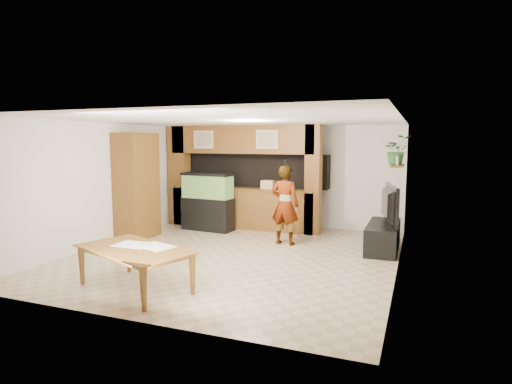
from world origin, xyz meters
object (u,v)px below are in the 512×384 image
at_px(television, 384,204).
at_px(aquarium, 208,202).
at_px(person, 285,205).
at_px(pantry_cabinet, 137,186).
at_px(dining_table, 133,269).

bearing_deg(television, aquarium, 71.56).
height_order(television, person, person).
relative_size(television, person, 0.81).
xyz_separation_m(pantry_cabinet, person, (3.33, 0.62, -0.34)).
relative_size(pantry_cabinet, television, 1.73).
height_order(person, dining_table, person).
height_order(pantry_cabinet, television, pantry_cabinet).
distance_m(person, dining_table, 3.81).
xyz_separation_m(person, dining_table, (-1.25, -3.56, -0.54)).
distance_m(television, dining_table, 5.06).
bearing_deg(dining_table, aquarium, 122.60).
xyz_separation_m(pantry_cabinet, dining_table, (2.08, -2.93, -0.88)).
bearing_deg(television, person, 85.04).
relative_size(aquarium, television, 1.04).
distance_m(pantry_cabinet, dining_table, 3.70).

